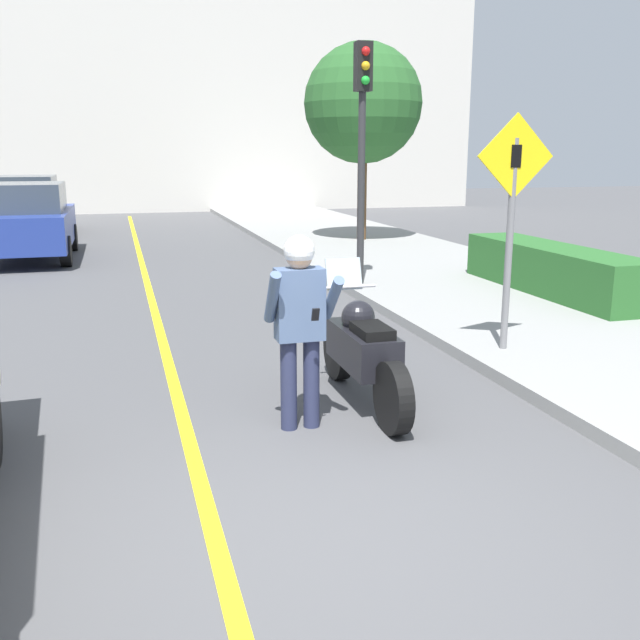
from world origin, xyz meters
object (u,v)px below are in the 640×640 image
object	(u,v)px
traffic_light	(362,120)
crossing_sign	(512,211)
motorcycle	(362,351)
person_biker	(300,313)
street_tree	(363,104)
parked_car_black	(27,205)
parked_car_blue	(27,221)

from	to	relation	value
traffic_light	crossing_sign	bearing A→B (deg)	-87.08
motorcycle	traffic_light	world-z (taller)	traffic_light
person_biker	street_tree	size ratio (longest dim) A/B	0.34
motorcycle	parked_car_black	bearing A→B (deg)	105.84
person_biker	traffic_light	xyz separation A→B (m)	(2.53, 5.76, 1.83)
parked_car_black	street_tree	bearing A→B (deg)	-29.45
parked_car_blue	motorcycle	bearing A→B (deg)	-69.58
motorcycle	person_biker	size ratio (longest dim) A/B	1.31
person_biker	traffic_light	size ratio (longest dim) A/B	0.43
motorcycle	parked_car_blue	size ratio (longest dim) A/B	0.52
person_biker	parked_car_black	xyz separation A→B (m)	(-3.88, 16.67, -0.16)
motorcycle	parked_car_black	world-z (taller)	parked_car_black
traffic_light	parked_car_blue	distance (m)	8.29
street_tree	motorcycle	bearing A→B (deg)	-109.06
person_biker	street_tree	xyz separation A→B (m)	(4.65, 11.85, 2.49)
person_biker	parked_car_blue	bearing A→B (deg)	106.35
crossing_sign	parked_car_blue	world-z (taller)	crossing_sign
crossing_sign	street_tree	xyz separation A→B (m)	(1.90, 10.47, 1.81)
person_biker	traffic_light	distance (m)	6.55
motorcycle	parked_car_blue	xyz separation A→B (m)	(-4.04, 10.84, 0.35)
street_tree	parked_car_blue	bearing A→B (deg)	-176.07
motorcycle	crossing_sign	xyz separation A→B (m)	(2.03, 0.92, 1.19)
traffic_light	parked_car_black	xyz separation A→B (m)	(-6.41, 10.91, -1.98)
motorcycle	person_biker	world-z (taller)	person_biker
parked_car_blue	traffic_light	bearing A→B (deg)	-43.49
motorcycle	person_biker	distance (m)	1.00
crossing_sign	traffic_light	distance (m)	4.53
crossing_sign	parked_car_black	xyz separation A→B (m)	(-6.63, 15.28, -0.84)
parked_car_blue	parked_car_black	xyz separation A→B (m)	(-0.56, 5.36, 0.00)
crossing_sign	parked_car_blue	bearing A→B (deg)	121.45
crossing_sign	street_tree	world-z (taller)	street_tree
crossing_sign	street_tree	distance (m)	10.79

